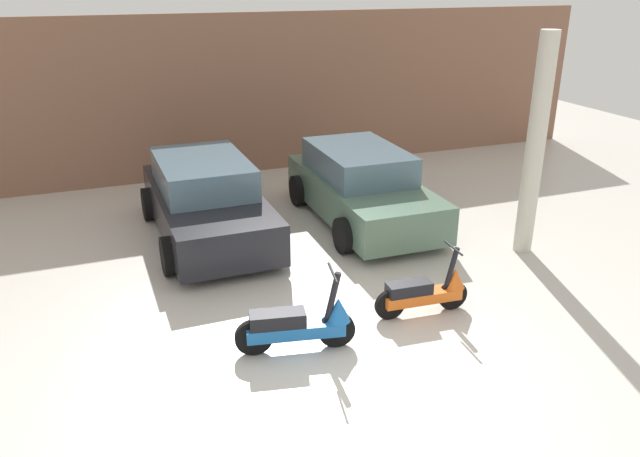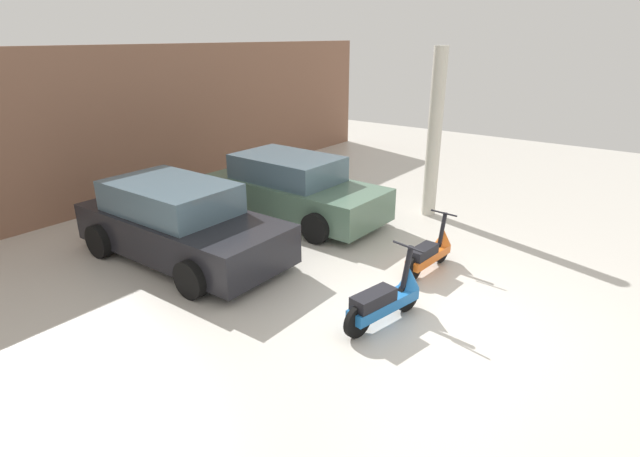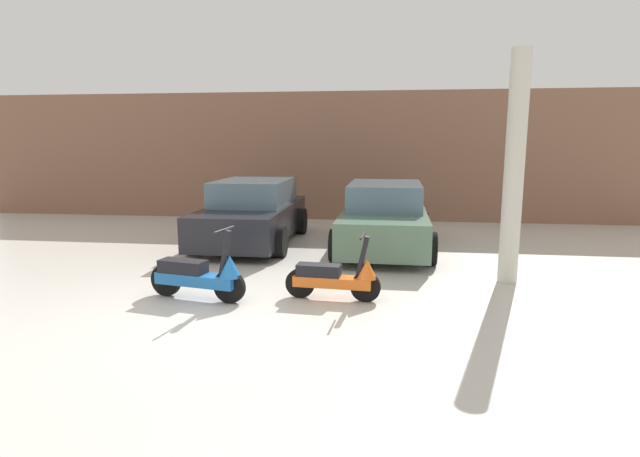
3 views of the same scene
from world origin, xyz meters
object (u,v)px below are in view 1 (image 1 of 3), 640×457
at_px(scooter_front_right, 426,291).
at_px(car_rear_center, 361,187).
at_px(car_rear_left, 206,201).
at_px(scooter_front_left, 301,323).
at_px(support_column_side, 535,147).

bearing_deg(scooter_front_right, car_rear_center, 83.85).
height_order(car_rear_left, car_rear_center, car_rear_left).
relative_size(car_rear_left, car_rear_center, 1.01).
distance_m(scooter_front_left, scooter_front_right, 1.90).
distance_m(scooter_front_left, support_column_side, 4.93).
distance_m(car_rear_left, car_rear_center, 2.86).
bearing_deg(scooter_front_left, car_rear_center, 67.37).
xyz_separation_m(scooter_front_left, support_column_side, (4.48, 1.50, 1.41)).
distance_m(car_rear_center, support_column_side, 3.20).
bearing_deg(car_rear_left, scooter_front_left, 4.40).
bearing_deg(car_rear_center, scooter_front_right, -9.18).
distance_m(scooter_front_right, support_column_side, 3.23).
xyz_separation_m(scooter_front_left, car_rear_left, (-0.33, 4.03, 0.29)).
relative_size(scooter_front_left, support_column_side, 0.41).
distance_m(scooter_front_left, car_rear_center, 4.55).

